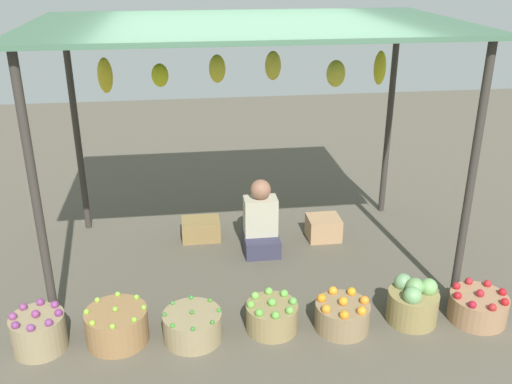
{
  "coord_description": "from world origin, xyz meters",
  "views": [
    {
      "loc": [
        -0.62,
        -5.08,
        2.91
      ],
      "look_at": [
        0.0,
        -0.49,
        0.95
      ],
      "focal_mm": 40.09,
      "sensor_mm": 36.0,
      "label": 1
    }
  ],
  "objects_px": {
    "vendor_person": "(261,224)",
    "wooden_crate_near_vendor": "(323,228)",
    "wooden_crate_stacked_rear": "(201,229)",
    "basket_purple_onions": "(39,332)",
    "basket_red_apples": "(478,307)",
    "basket_green_chilies": "(193,326)",
    "basket_limes": "(117,325)",
    "basket_oranges": "(342,315)",
    "basket_cabbages": "(413,303)",
    "basket_green_apples": "(272,316)"
  },
  "relations": [
    {
      "from": "vendor_person",
      "to": "basket_oranges",
      "type": "xyz_separation_m",
      "value": [
        0.48,
        -1.44,
        -0.17
      ]
    },
    {
      "from": "wooden_crate_stacked_rear",
      "to": "vendor_person",
      "type": "bearing_deg",
      "value": -28.7
    },
    {
      "from": "vendor_person",
      "to": "wooden_crate_near_vendor",
      "type": "xyz_separation_m",
      "value": [
        0.72,
        0.17,
        -0.18
      ]
    },
    {
      "from": "basket_limes",
      "to": "basket_oranges",
      "type": "height_order",
      "value": "basket_limes"
    },
    {
      "from": "vendor_person",
      "to": "basket_green_apples",
      "type": "xyz_separation_m",
      "value": [
        -0.1,
        -1.37,
        -0.17
      ]
    },
    {
      "from": "vendor_person",
      "to": "wooden_crate_near_vendor",
      "type": "height_order",
      "value": "vendor_person"
    },
    {
      "from": "basket_cabbages",
      "to": "wooden_crate_near_vendor",
      "type": "height_order",
      "value": "basket_cabbages"
    },
    {
      "from": "basket_limes",
      "to": "basket_oranges",
      "type": "bearing_deg",
      "value": -2.56
    },
    {
      "from": "basket_oranges",
      "to": "basket_red_apples",
      "type": "bearing_deg",
      "value": -1.59
    },
    {
      "from": "basket_oranges",
      "to": "wooden_crate_stacked_rear",
      "type": "relative_size",
      "value": 1.1
    },
    {
      "from": "vendor_person",
      "to": "basket_cabbages",
      "type": "xyz_separation_m",
      "value": [
        1.09,
        -1.42,
        -0.12
      ]
    },
    {
      "from": "basket_purple_onions",
      "to": "basket_limes",
      "type": "height_order",
      "value": "basket_purple_onions"
    },
    {
      "from": "basket_limes",
      "to": "basket_green_chilies",
      "type": "relative_size",
      "value": 1.04
    },
    {
      "from": "wooden_crate_stacked_rear",
      "to": "basket_limes",
      "type": "bearing_deg",
      "value": -113.82
    },
    {
      "from": "basket_cabbages",
      "to": "wooden_crate_near_vendor",
      "type": "bearing_deg",
      "value": 103.42
    },
    {
      "from": "basket_red_apples",
      "to": "wooden_crate_near_vendor",
      "type": "xyz_separation_m",
      "value": [
        -0.94,
        1.64,
        0.0
      ]
    },
    {
      "from": "basket_cabbages",
      "to": "vendor_person",
      "type": "bearing_deg",
      "value": 127.69
    },
    {
      "from": "wooden_crate_stacked_rear",
      "to": "basket_cabbages",
      "type": "bearing_deg",
      "value": -45.75
    },
    {
      "from": "vendor_person",
      "to": "basket_limes",
      "type": "distance_m",
      "value": 1.93
    },
    {
      "from": "basket_green_chilies",
      "to": "basket_red_apples",
      "type": "height_order",
      "value": "basket_red_apples"
    },
    {
      "from": "basket_oranges",
      "to": "basket_cabbages",
      "type": "distance_m",
      "value": 0.62
    },
    {
      "from": "vendor_person",
      "to": "basket_green_apples",
      "type": "distance_m",
      "value": 1.39
    },
    {
      "from": "wooden_crate_stacked_rear",
      "to": "wooden_crate_near_vendor",
      "type": "bearing_deg",
      "value": -7.15
    },
    {
      "from": "basket_purple_onions",
      "to": "wooden_crate_stacked_rear",
      "type": "relative_size",
      "value": 1.02
    },
    {
      "from": "basket_green_chilies",
      "to": "basket_limes",
      "type": "bearing_deg",
      "value": 174.44
    },
    {
      "from": "basket_limes",
      "to": "basket_green_chilies",
      "type": "xyz_separation_m",
      "value": [
        0.6,
        -0.06,
        -0.02
      ]
    },
    {
      "from": "vendor_person",
      "to": "basket_oranges",
      "type": "distance_m",
      "value": 1.53
    },
    {
      "from": "wooden_crate_near_vendor",
      "to": "wooden_crate_stacked_rear",
      "type": "distance_m",
      "value": 1.34
    },
    {
      "from": "vendor_person",
      "to": "basket_purple_onions",
      "type": "relative_size",
      "value": 1.86
    },
    {
      "from": "basket_limes",
      "to": "basket_green_apples",
      "type": "distance_m",
      "value": 1.26
    },
    {
      "from": "basket_oranges",
      "to": "wooden_crate_near_vendor",
      "type": "distance_m",
      "value": 1.63
    },
    {
      "from": "basket_cabbages",
      "to": "basket_green_apples",
      "type": "bearing_deg",
      "value": 178.02
    },
    {
      "from": "basket_green_chilies",
      "to": "basket_oranges",
      "type": "bearing_deg",
      "value": -1.1
    },
    {
      "from": "vendor_person",
      "to": "wooden_crate_stacked_rear",
      "type": "relative_size",
      "value": 1.9
    },
    {
      "from": "vendor_person",
      "to": "wooden_crate_near_vendor",
      "type": "distance_m",
      "value": 0.76
    },
    {
      "from": "basket_limes",
      "to": "wooden_crate_near_vendor",
      "type": "xyz_separation_m",
      "value": [
        2.07,
        1.53,
        -0.02
      ]
    },
    {
      "from": "basket_purple_onions",
      "to": "basket_oranges",
      "type": "height_order",
      "value": "basket_purple_onions"
    },
    {
      "from": "basket_purple_onions",
      "to": "basket_green_apples",
      "type": "xyz_separation_m",
      "value": [
        1.85,
        0.0,
        -0.03
      ]
    },
    {
      "from": "basket_green_chilies",
      "to": "basket_green_apples",
      "type": "xyz_separation_m",
      "value": [
        0.65,
        0.04,
        0.0
      ]
    },
    {
      "from": "basket_green_apples",
      "to": "wooden_crate_near_vendor",
      "type": "height_order",
      "value": "basket_green_apples"
    },
    {
      "from": "basket_purple_onions",
      "to": "basket_red_apples",
      "type": "relative_size",
      "value": 0.87
    },
    {
      "from": "basket_purple_onions",
      "to": "wooden_crate_near_vendor",
      "type": "xyz_separation_m",
      "value": [
        2.67,
        1.55,
        -0.03
      ]
    },
    {
      "from": "vendor_person",
      "to": "basket_limes",
      "type": "height_order",
      "value": "vendor_person"
    },
    {
      "from": "basket_green_apples",
      "to": "basket_oranges",
      "type": "relative_size",
      "value": 0.95
    },
    {
      "from": "basket_red_apples",
      "to": "wooden_crate_stacked_rear",
      "type": "bearing_deg",
      "value": 141.42
    },
    {
      "from": "basket_limes",
      "to": "basket_purple_onions",
      "type": "bearing_deg",
      "value": -178.15
    },
    {
      "from": "vendor_person",
      "to": "basket_green_chilies",
      "type": "xyz_separation_m",
      "value": [
        -0.76,
        -1.42,
        -0.18
      ]
    },
    {
      "from": "basket_oranges",
      "to": "wooden_crate_stacked_rear",
      "type": "height_order",
      "value": "basket_oranges"
    },
    {
      "from": "vendor_person",
      "to": "basket_limes",
      "type": "bearing_deg",
      "value": -135.01
    },
    {
      "from": "wooden_crate_near_vendor",
      "to": "basket_cabbages",
      "type": "bearing_deg",
      "value": -76.58
    }
  ]
}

